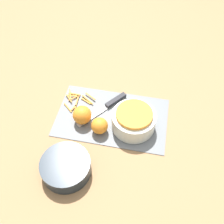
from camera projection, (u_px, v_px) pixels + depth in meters
name	position (u px, v px, depth m)	size (l,w,h in m)	color
ground_plane	(112.00, 117.00, 1.10)	(4.00, 4.00, 0.00)	#9E754C
cutting_board	(112.00, 117.00, 1.09)	(0.46, 0.28, 0.01)	slate
bowl_speckled	(134.00, 120.00, 1.03)	(0.17, 0.17, 0.09)	silver
bowl_dark	(66.00, 167.00, 0.92)	(0.18, 0.18, 0.06)	#1E2833
knife	(111.00, 104.00, 1.13)	(0.18, 0.21, 0.02)	#232328
orange_left	(82.00, 115.00, 1.05)	(0.08, 0.08, 0.08)	orange
orange_right	(100.00, 126.00, 1.02)	(0.07, 0.07, 0.07)	orange
peel_pile	(77.00, 99.00, 1.14)	(0.14, 0.12, 0.01)	orange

